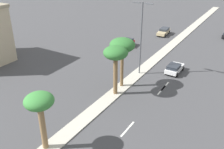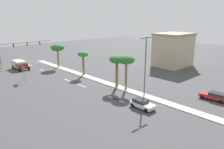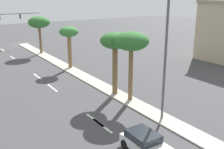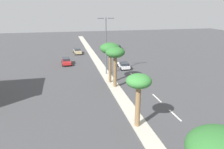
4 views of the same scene
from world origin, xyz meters
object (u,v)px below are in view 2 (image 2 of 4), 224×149
(street_lamp_center, at_px, (145,62))
(sedan_red_near, at_px, (214,96))
(sedan_white_leading, at_px, (142,104))
(palm_tree_left, at_px, (117,61))
(commercial_building, at_px, (173,50))
(box_truck, at_px, (20,65))
(palm_tree_rear, at_px, (126,60))
(traffic_signal_gantry, at_px, (15,50))
(palm_tree_near, at_px, (57,48))
(directional_road_sign, at_px, (23,70))
(palm_tree_mid, at_px, (83,55))

(street_lamp_center, relative_size, sedan_red_near, 2.32)
(sedan_white_leading, height_order, sedan_red_near, sedan_red_near)
(sedan_red_near, bearing_deg, palm_tree_left, -66.08)
(commercial_building, distance_m, palm_tree_left, 24.74)
(palm_tree_left, xyz_separation_m, box_truck, (8.48, -28.10, -4.10))
(sedan_white_leading, bearing_deg, street_lamp_center, -144.74)
(street_lamp_center, bearing_deg, box_truck, -76.39)
(commercial_building, height_order, street_lamp_center, street_lamp_center)
(palm_tree_left, xyz_separation_m, palm_tree_rear, (-0.32, 2.20, 0.36))
(traffic_signal_gantry, relative_size, palm_tree_near, 2.47)
(palm_tree_rear, distance_m, sedan_white_leading, 10.33)
(palm_tree_rear, xyz_separation_m, box_truck, (8.80, -30.30, -4.45))
(traffic_signal_gantry, height_order, box_truck, traffic_signal_gantry)
(palm_tree_near, relative_size, palm_tree_left, 1.00)
(box_truck, bearing_deg, traffic_signal_gantry, -99.01)
(palm_tree_left, bearing_deg, sedan_red_near, 113.92)
(commercial_building, xyz_separation_m, sedan_white_leading, (28.88, 12.64, -3.87))
(box_truck, bearing_deg, commercial_building, 142.42)
(palm_tree_left, relative_size, sedan_red_near, 1.42)
(sedan_red_near, bearing_deg, directional_road_sign, -59.57)
(traffic_signal_gantry, relative_size, palm_tree_mid, 2.74)
(palm_tree_near, bearing_deg, palm_tree_left, 89.34)
(palm_tree_rear, relative_size, street_lamp_center, 0.64)
(commercial_building, height_order, palm_tree_mid, commercial_building)
(commercial_building, xyz_separation_m, street_lamp_center, (24.59, 9.60, 1.52))
(palm_tree_mid, distance_m, palm_tree_left, 11.90)
(sedan_white_leading, bearing_deg, traffic_signal_gantry, -85.44)
(palm_tree_near, bearing_deg, traffic_signal_gantry, -50.25)
(palm_tree_near, bearing_deg, directional_road_sign, 29.51)
(palm_tree_rear, relative_size, box_truck, 1.10)
(palm_tree_mid, bearing_deg, palm_tree_left, 87.69)
(palm_tree_rear, height_order, box_truck, palm_tree_rear)
(palm_tree_mid, relative_size, street_lamp_center, 0.55)
(sedan_white_leading, bearing_deg, directional_road_sign, -73.78)
(commercial_building, relative_size, palm_tree_rear, 1.54)
(palm_tree_near, xyz_separation_m, sedan_red_near, (-6.92, 39.56, -4.60))
(palm_tree_near, relative_size, sedan_white_leading, 1.63)
(commercial_building, bearing_deg, sedan_white_leading, 23.63)
(traffic_signal_gantry, relative_size, palm_tree_left, 2.47)
(directional_road_sign, relative_size, palm_tree_near, 0.53)
(palm_tree_near, xyz_separation_m, box_truck, (8.75, -4.76, -4.08))
(palm_tree_near, xyz_separation_m, street_lamp_center, (0.27, 30.29, 0.78))
(directional_road_sign, height_order, street_lamp_center, street_lamp_center)
(directional_road_sign, relative_size, sedan_red_near, 0.76)
(sedan_red_near, bearing_deg, box_truck, -70.52)
(palm_tree_mid, bearing_deg, street_lamp_center, 88.55)
(traffic_signal_gantry, distance_m, palm_tree_left, 33.85)
(traffic_signal_gantry, bearing_deg, palm_tree_mid, 111.24)
(palm_tree_near, relative_size, sedan_red_near, 1.42)
(traffic_signal_gantry, distance_m, directional_road_sign, 17.18)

